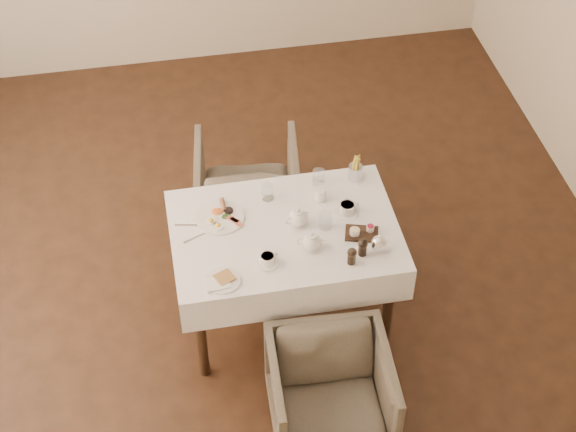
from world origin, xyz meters
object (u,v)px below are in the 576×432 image
Objects in this scene: table at (285,244)px; breakfast_plate at (220,217)px; armchair_near at (330,395)px; teapot_centre at (298,217)px; armchair_far at (247,187)px.

breakfast_plate reaches higher than table.
teapot_centre reaches higher than armchair_near.
armchair_near is at bearing -107.34° from teapot_centre.
teapot_centre is (-0.01, 0.84, 0.52)m from armchair_near.
teapot_centre is at bearing 108.96° from armchair_far.
breakfast_plate reaches higher than armchair_far.
table is 4.61× the size of breakfast_plate.
armchair_near is at bearing -83.40° from table.
armchair_near is (0.09, -0.82, -0.34)m from table.
armchair_far is 0.99m from teapot_centre.
armchair_far is at bearing 99.17° from armchair_near.
armchair_far is at bearing 83.56° from teapot_centre.
armchair_near is at bearing 103.55° from armchair_far.
table is 1.96× the size of armchair_near.
armchair_near is 2.35× the size of breakfast_plate.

